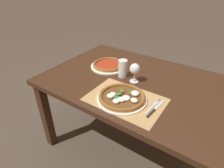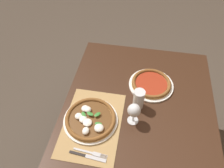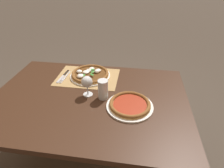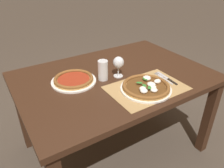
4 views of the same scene
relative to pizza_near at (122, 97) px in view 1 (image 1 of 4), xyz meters
The scene contains 9 objects.
ground_plane 0.82m from the pizza_near, 101.99° to the left, with size 24.00×24.00×0.00m, color #473D33.
dining_table 0.32m from the pizza_near, 101.99° to the left, with size 1.42×0.99×0.74m.
paper_placemat 0.03m from the pizza_near, 41.05° to the left, with size 0.51×0.35×0.00m, color #A88451.
pizza_near is the anchor object (origin of this frame).
pizza_far 0.51m from the pizza_near, 135.58° to the left, with size 0.32×0.32×0.04m.
wine_glass 0.28m from the pizza_near, 100.59° to the left, with size 0.08×0.08×0.16m.
pint_glass 0.33m from the pizza_near, 120.88° to the left, with size 0.07×0.07×0.15m.
fork 0.21m from the pizza_near, 13.84° to the left, with size 0.03×0.20×0.00m.
knife 0.23m from the pizza_near, ahead, with size 0.04×0.22×0.01m.
Camera 1 is at (0.58, -1.17, 1.51)m, focal length 30.00 mm.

